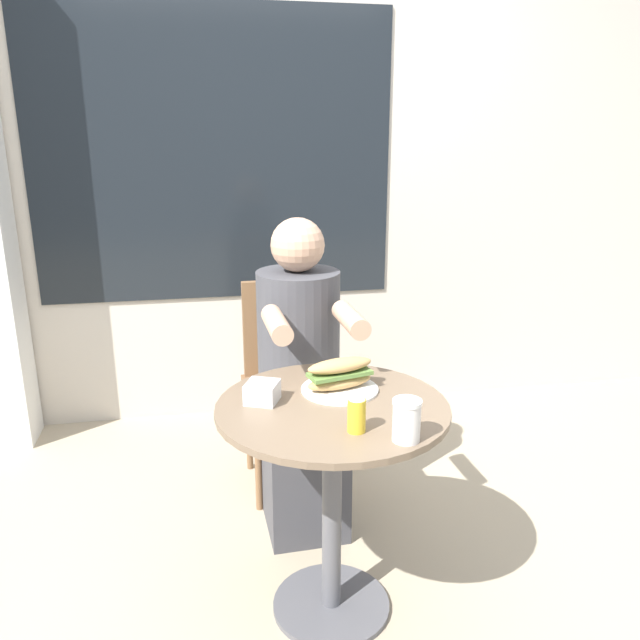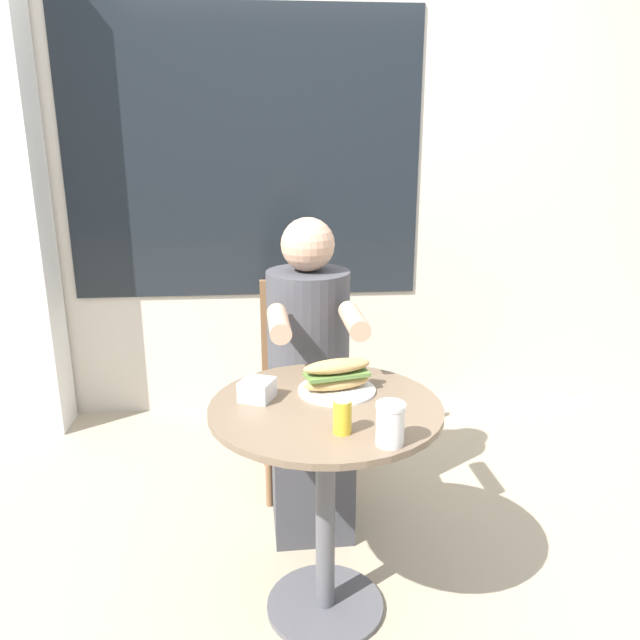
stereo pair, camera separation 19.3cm
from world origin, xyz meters
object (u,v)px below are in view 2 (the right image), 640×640
object	(u,v)px
sandwich_on_plate	(337,378)
cafe_table	(325,464)
condiment_bottle	(342,413)
drink_cup	(390,424)
seated_diner	(310,394)
diner_chair	(303,363)

from	to	relation	value
sandwich_on_plate	cafe_table	bearing A→B (deg)	-114.20
condiment_bottle	cafe_table	bearing A→B (deg)	98.37
drink_cup	condiment_bottle	bearing A→B (deg)	147.06
sandwich_on_plate	condiment_bottle	distance (m)	0.28
condiment_bottle	seated_diner	bearing A→B (deg)	93.17
sandwich_on_plate	drink_cup	bearing A→B (deg)	-74.67
cafe_table	drink_cup	world-z (taller)	drink_cup
diner_chair	drink_cup	size ratio (longest dim) A/B	7.82
diner_chair	sandwich_on_plate	xyz separation A→B (m)	(0.06, -0.76, 0.23)
cafe_table	condiment_bottle	size ratio (longest dim) A/B	6.05
sandwich_on_plate	diner_chair	bearing A→B (deg)	94.44
cafe_table	seated_diner	xyz separation A→B (m)	(-0.01, 0.51, 0.00)
seated_diner	drink_cup	size ratio (longest dim) A/B	10.64
cafe_table	sandwich_on_plate	world-z (taller)	sandwich_on_plate
cafe_table	condiment_bottle	distance (m)	0.31
sandwich_on_plate	drink_cup	size ratio (longest dim) A/B	2.13
cafe_table	sandwich_on_plate	bearing A→B (deg)	65.80
diner_chair	condiment_bottle	distance (m)	1.06
cafe_table	seated_diner	world-z (taller)	seated_diner
diner_chair	seated_diner	world-z (taller)	seated_diner
diner_chair	condiment_bottle	bearing A→B (deg)	90.54
diner_chair	condiment_bottle	world-z (taller)	diner_chair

